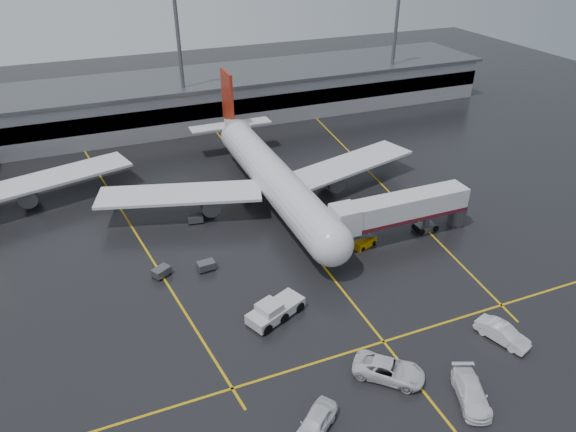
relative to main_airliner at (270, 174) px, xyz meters
name	(u,v)px	position (x,y,z in m)	size (l,w,h in m)	color
ground	(296,232)	(0.00, -9.70, -4.21)	(220.00, 220.00, 0.00)	black
apron_line_centre	(296,232)	(0.00, -9.70, -4.20)	(0.25, 90.00, 0.02)	gold
apron_line_stop	(384,342)	(0.00, -31.70, -4.20)	(60.00, 0.25, 0.02)	gold
apron_line_left	(131,226)	(-20.00, 0.30, -4.20)	(0.25, 70.00, 0.02)	gold
apron_line_right	(376,179)	(18.00, 0.30, -4.20)	(0.25, 70.00, 0.02)	gold
terminal	(204,98)	(0.00, 38.23, 0.11)	(122.00, 19.00, 8.60)	gray
light_mast_mid	(180,55)	(-5.00, 32.30, 10.27)	(3.00, 1.20, 25.45)	#595B60
light_mast_right	(395,35)	(40.00, 32.30, 10.27)	(3.00, 1.20, 25.45)	#595B60
main_airliner	(270,174)	(0.00, 0.00, 0.00)	(48.80, 45.60, 14.10)	silver
jet_bridge	(401,210)	(11.87, -15.70, -0.28)	(19.90, 3.40, 6.05)	silver
pushback_tractor	(274,311)	(-8.66, -24.30, -3.30)	(6.87, 4.90, 2.28)	#BCBCBE
belt_loader	(365,242)	(6.73, -15.94, -3.72)	(3.40, 2.30, 1.99)	#C88502
service_van_a	(389,370)	(-1.98, -35.72, -3.32)	(2.96, 6.42, 1.79)	silver
service_van_b	(471,393)	(3.20, -40.64, -3.37)	(2.34, 5.76, 1.67)	white
service_van_c	(502,333)	(10.85, -35.86, -3.33)	(1.85, 5.32, 1.75)	silver
service_van_d	(315,423)	(-10.53, -38.40, -3.33)	(2.07, 5.16, 1.76)	white
baggage_cart_a	(206,265)	(-13.11, -13.41, -3.58)	(2.09, 1.45, 1.12)	#595B60
baggage_cart_b	(161,272)	(-18.21, -12.63, -3.58)	(2.38, 2.15, 1.12)	#595B60
baggage_cart_c	(195,219)	(-11.69, -2.20, -3.58)	(2.18, 1.61, 1.12)	#595B60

